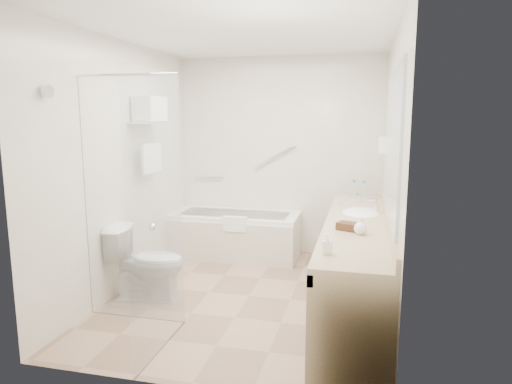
% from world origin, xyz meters
% --- Properties ---
extents(floor, '(3.20, 3.20, 0.00)m').
position_xyz_m(floor, '(0.00, 0.00, 0.00)').
color(floor, tan).
rests_on(floor, ground).
extents(ceiling, '(2.60, 3.20, 0.10)m').
position_xyz_m(ceiling, '(0.00, 0.00, 2.50)').
color(ceiling, white).
rests_on(ceiling, wall_back).
extents(wall_back, '(2.60, 0.10, 2.50)m').
position_xyz_m(wall_back, '(0.00, 1.60, 1.25)').
color(wall_back, beige).
rests_on(wall_back, ground).
extents(wall_front, '(2.60, 0.10, 2.50)m').
position_xyz_m(wall_front, '(0.00, -1.60, 1.25)').
color(wall_front, beige).
rests_on(wall_front, ground).
extents(wall_left, '(0.10, 3.20, 2.50)m').
position_xyz_m(wall_left, '(-1.30, 0.00, 1.25)').
color(wall_left, beige).
rests_on(wall_left, ground).
extents(wall_right, '(0.10, 3.20, 2.50)m').
position_xyz_m(wall_right, '(1.30, 0.00, 1.25)').
color(wall_right, beige).
rests_on(wall_right, ground).
extents(bathtub, '(1.60, 0.73, 0.59)m').
position_xyz_m(bathtub, '(-0.50, 1.24, 0.28)').
color(bathtub, white).
rests_on(bathtub, floor).
extents(grab_bar_short, '(0.40, 0.03, 0.03)m').
position_xyz_m(grab_bar_short, '(-0.95, 1.56, 0.95)').
color(grab_bar_short, silver).
rests_on(grab_bar_short, wall_back).
extents(grab_bar_long, '(0.53, 0.03, 0.33)m').
position_xyz_m(grab_bar_long, '(-0.05, 1.56, 1.25)').
color(grab_bar_long, silver).
rests_on(grab_bar_long, wall_back).
extents(shower_enclosure, '(0.96, 0.91, 2.11)m').
position_xyz_m(shower_enclosure, '(-0.63, -0.93, 1.07)').
color(shower_enclosure, silver).
rests_on(shower_enclosure, floor).
extents(towel_shelf, '(0.24, 0.55, 0.81)m').
position_xyz_m(towel_shelf, '(-1.17, 0.35, 1.75)').
color(towel_shelf, silver).
rests_on(towel_shelf, wall_left).
extents(vanity_counter, '(0.55, 2.70, 0.95)m').
position_xyz_m(vanity_counter, '(1.02, -0.15, 0.64)').
color(vanity_counter, '#CAB187').
rests_on(vanity_counter, floor).
extents(sink, '(0.40, 0.52, 0.14)m').
position_xyz_m(sink, '(1.05, 0.25, 0.82)').
color(sink, white).
rests_on(sink, vanity_counter).
extents(faucet, '(0.03, 0.03, 0.14)m').
position_xyz_m(faucet, '(1.20, 0.25, 0.93)').
color(faucet, silver).
rests_on(faucet, vanity_counter).
extents(mirror, '(0.02, 2.00, 1.20)m').
position_xyz_m(mirror, '(1.29, -0.15, 1.55)').
color(mirror, '#A7ACB3').
rests_on(mirror, wall_right).
extents(hairdryer_unit, '(0.08, 0.10, 0.18)m').
position_xyz_m(hairdryer_unit, '(1.25, 1.05, 1.45)').
color(hairdryer_unit, white).
rests_on(hairdryer_unit, wall_right).
extents(toilet, '(0.78, 0.50, 0.72)m').
position_xyz_m(toilet, '(-0.95, -0.28, 0.36)').
color(toilet, white).
rests_on(toilet, floor).
extents(amenity_basket, '(0.22, 0.18, 0.06)m').
position_xyz_m(amenity_basket, '(0.97, -0.47, 0.88)').
color(amenity_basket, '#472F19').
rests_on(amenity_basket, vanity_counter).
extents(soap_bottle_a, '(0.10, 0.15, 0.06)m').
position_xyz_m(soap_bottle_a, '(0.84, -1.16, 0.88)').
color(soap_bottle_a, white).
rests_on(soap_bottle_a, vanity_counter).
extents(soap_bottle_b, '(0.11, 0.14, 0.10)m').
position_xyz_m(soap_bottle_b, '(1.06, -0.58, 0.90)').
color(soap_bottle_b, white).
rests_on(soap_bottle_b, vanity_counter).
extents(water_bottle_left, '(0.06, 0.06, 0.19)m').
position_xyz_m(water_bottle_left, '(1.07, 1.10, 0.94)').
color(water_bottle_left, silver).
rests_on(water_bottle_left, vanity_counter).
extents(water_bottle_mid, '(0.05, 0.05, 0.17)m').
position_xyz_m(water_bottle_mid, '(1.01, 0.35, 0.93)').
color(water_bottle_mid, silver).
rests_on(water_bottle_mid, vanity_counter).
extents(water_bottle_right, '(0.07, 0.07, 0.22)m').
position_xyz_m(water_bottle_right, '(0.96, 0.94, 0.95)').
color(water_bottle_right, silver).
rests_on(water_bottle_right, vanity_counter).
extents(drinking_glass_near, '(0.07, 0.07, 0.08)m').
position_xyz_m(drinking_glass_near, '(0.92, 0.30, 0.89)').
color(drinking_glass_near, silver).
rests_on(drinking_glass_near, vanity_counter).
extents(drinking_glass_far, '(0.09, 0.09, 0.10)m').
position_xyz_m(drinking_glass_far, '(0.86, 0.56, 0.90)').
color(drinking_glass_far, silver).
rests_on(drinking_glass_far, vanity_counter).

